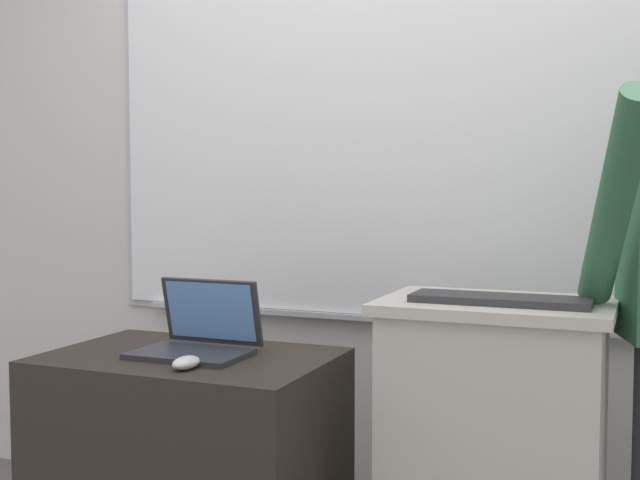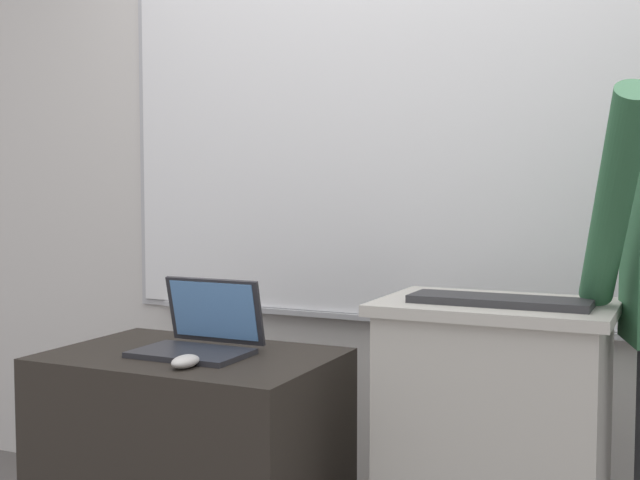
{
  "view_description": "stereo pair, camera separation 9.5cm",
  "coord_description": "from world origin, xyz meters",
  "px_view_note": "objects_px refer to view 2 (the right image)",
  "views": [
    {
      "loc": [
        0.87,
        -1.64,
        1.24
      ],
      "look_at": [
        0.03,
        0.4,
        1.1
      ],
      "focal_mm": 45.0,
      "sensor_mm": 36.0,
      "label": 1
    },
    {
      "loc": [
        0.95,
        -1.6,
        1.24
      ],
      "look_at": [
        0.03,
        0.4,
        1.1
      ],
      "focal_mm": 45.0,
      "sensor_mm": 36.0,
      "label": 2
    }
  ],
  "objects_px": {
    "wireless_keyboard": "(499,301)",
    "computer_mouse_by_laptop": "(185,361)",
    "laptop": "(202,333)",
    "lectern_podium": "(494,474)"
  },
  "relations": [
    {
      "from": "wireless_keyboard",
      "to": "computer_mouse_by_laptop",
      "type": "relative_size",
      "value": 4.59
    },
    {
      "from": "laptop",
      "to": "wireless_keyboard",
      "type": "height_order",
      "value": "laptop"
    },
    {
      "from": "lectern_podium",
      "to": "computer_mouse_by_laptop",
      "type": "distance_m",
      "value": 0.88
    },
    {
      "from": "lectern_podium",
      "to": "computer_mouse_by_laptop",
      "type": "height_order",
      "value": "lectern_podium"
    },
    {
      "from": "wireless_keyboard",
      "to": "laptop",
      "type": "bearing_deg",
      "value": -172.85
    },
    {
      "from": "laptop",
      "to": "wireless_keyboard",
      "type": "xyz_separation_m",
      "value": [
        0.84,
        0.11,
        0.13
      ]
    },
    {
      "from": "lectern_podium",
      "to": "wireless_keyboard",
      "type": "distance_m",
      "value": 0.48
    },
    {
      "from": "lectern_podium",
      "to": "wireless_keyboard",
      "type": "bearing_deg",
      "value": -70.21
    },
    {
      "from": "lectern_podium",
      "to": "wireless_keyboard",
      "type": "xyz_separation_m",
      "value": [
        0.02,
        -0.05,
        0.48
      ]
    },
    {
      "from": "laptop",
      "to": "wireless_keyboard",
      "type": "bearing_deg",
      "value": 7.15
    }
  ]
}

